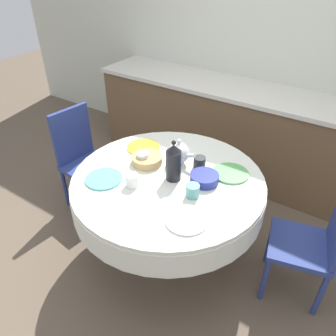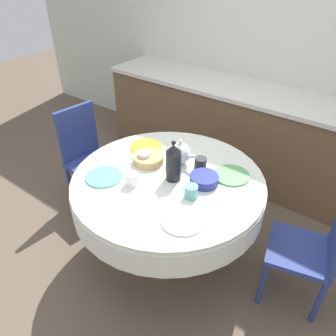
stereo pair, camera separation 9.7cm
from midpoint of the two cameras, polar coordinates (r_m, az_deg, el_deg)
name	(u,v)px [view 2 (the right image)]	position (r m, az deg, el deg)	size (l,w,h in m)	color
ground_plane	(168,251)	(2.77, 1.03, -14.32)	(12.00, 12.00, 0.00)	brown
wall_back	(277,44)	(3.48, 19.32, 19.67)	(7.00, 0.05, 2.60)	beige
kitchen_counter	(250,135)	(3.47, 14.82, 5.57)	(3.24, 0.64, 0.94)	brown
dining_table	(168,191)	(2.34, 1.19, -4.12)	(1.35, 1.35, 0.75)	olive
chair_left	(316,245)	(2.34, 25.47, -12.06)	(0.48, 0.48, 0.94)	navy
chair_right	(87,153)	(3.06, -13.07, 2.48)	(0.44, 0.44, 0.94)	navy
plate_near_left	(104,177)	(2.29, -9.87, -1.53)	(0.25, 0.25, 0.01)	#60BCB7
cup_near_left	(131,179)	(2.18, -5.13, -1.96)	(0.09, 0.09, 0.09)	white
plate_near_right	(182,221)	(1.93, 3.99, -9.14)	(0.25, 0.25, 0.01)	white
cup_near_right	(191,192)	(2.08, 5.38, -4.13)	(0.09, 0.09, 0.09)	#5BA39E
plate_far_left	(146,147)	(2.60, -2.77, 3.73)	(0.25, 0.25, 0.01)	yellow
cup_far_left	(144,158)	(2.40, -2.98, 1.81)	(0.09, 0.09, 0.09)	white
plate_far_right	(231,175)	(2.32, 12.16, -1.25)	(0.25, 0.25, 0.01)	#5BA85B
cup_far_right	(200,164)	(2.34, 6.86, 0.76)	(0.09, 0.09, 0.09)	#28282D
coffee_carafe	(173,163)	(2.18, 2.22, 0.91)	(0.10, 0.10, 0.30)	black
teapot	(180,153)	(2.36, 3.33, 2.56)	(0.21, 0.16, 0.20)	white
bread_basket	(148,159)	(2.41, -2.30, 1.58)	(0.23, 0.23, 0.06)	tan
fruit_bowl	(204,179)	(2.21, 7.56, -2.01)	(0.19, 0.19, 0.06)	navy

